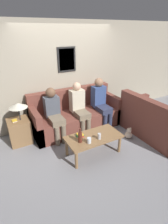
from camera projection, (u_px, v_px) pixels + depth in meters
ground_plane at (85, 136)px, 4.29m from camera, size 16.00×16.00×0.00m
wall_back at (67, 75)px, 4.53m from camera, size 9.00×0.08×2.60m
couch_main at (75, 115)px, 4.57m from camera, size 2.27×0.90×0.99m
couch_side at (155, 123)px, 4.18m from camera, size 0.90×1.68×0.99m
coffee_table at (94, 139)px, 3.55m from camera, size 1.13×0.56×0.42m
side_table_with_lamp at (20, 128)px, 3.94m from camera, size 0.49×0.46×0.96m
wine_bottle at (80, 137)px, 3.30m from camera, size 0.08×0.08×0.30m
drinking_glass at (89, 140)px, 3.30m from camera, size 0.08×0.08×0.11m
book_stack at (80, 135)px, 3.50m from camera, size 0.16×0.13×0.06m
soda_can at (99, 136)px, 3.42m from camera, size 0.07×0.07×0.12m
person_left at (54, 112)px, 4.00m from camera, size 0.34×0.64×1.20m
person_middle at (79, 106)px, 4.26m from camera, size 0.34×0.62×1.24m
person_right at (101, 101)px, 4.54m from camera, size 0.34×0.64×1.27m
teddy_bear at (129, 134)px, 4.18m from camera, size 0.17×0.17×0.27m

